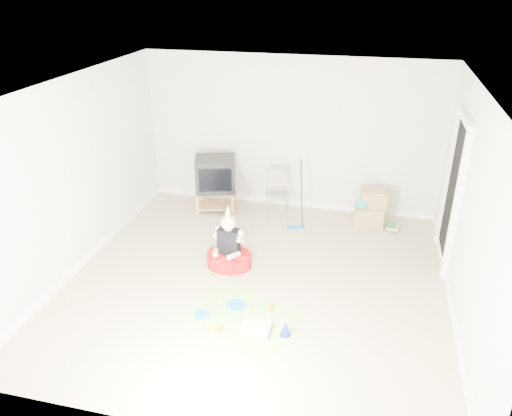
% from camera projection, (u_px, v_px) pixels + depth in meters
% --- Properties ---
extents(ground, '(5.00, 5.00, 0.00)m').
position_uv_depth(ground, '(256.00, 281.00, 6.73)').
color(ground, tan).
rests_on(ground, ground).
extents(doorway_recess, '(0.02, 0.90, 2.05)m').
position_uv_depth(doorway_recess, '(453.00, 194.00, 6.81)').
color(doorway_recess, black).
rests_on(doorway_recess, ground).
extents(tv_stand, '(0.72, 0.52, 0.41)m').
position_uv_depth(tv_stand, '(216.00, 198.00, 8.56)').
color(tv_stand, '#A27449').
rests_on(tv_stand, ground).
extents(crt_tv, '(0.79, 0.71, 0.57)m').
position_uv_depth(crt_tv, '(215.00, 174.00, 8.37)').
color(crt_tv, black).
rests_on(crt_tv, tv_stand).
extents(folding_chair, '(0.45, 0.43, 0.83)m').
position_uv_depth(folding_chair, '(277.00, 196.00, 8.29)').
color(folding_chair, '#949499').
rests_on(folding_chair, ground).
extents(cardboard_boxes, '(0.51, 0.41, 0.60)m').
position_uv_depth(cardboard_boxes, '(371.00, 208.00, 8.14)').
color(cardboard_boxes, '#9E7F4C').
rests_on(cardboard_boxes, ground).
extents(floor_mop, '(0.28, 0.35, 1.08)m').
position_uv_depth(floor_mop, '(296.00, 214.00, 7.99)').
color(floor_mop, blue).
rests_on(floor_mop, ground).
extents(book_pile, '(0.26, 0.29, 0.11)m').
position_uv_depth(book_pile, '(392.00, 227.00, 8.03)').
color(book_pile, '#277535').
rests_on(book_pile, ground).
extents(seated_woman, '(0.71, 0.71, 0.94)m').
position_uv_depth(seated_woman, '(229.00, 252.00, 7.01)').
color(seated_woman, '#AD0F11').
rests_on(seated_woman, ground).
extents(party_mat, '(1.54, 1.33, 0.01)m').
position_uv_depth(party_mat, '(244.00, 316.00, 6.04)').
color(party_mat, '#F13290').
rests_on(party_mat, ground).
extents(birthday_cake, '(0.33, 0.26, 0.15)m').
position_uv_depth(birthday_cake, '(256.00, 329.00, 5.77)').
color(birthday_cake, silver).
rests_on(birthday_cake, party_mat).
extents(blue_plate_near, '(0.27, 0.27, 0.01)m').
position_uv_depth(blue_plate_near, '(236.00, 305.00, 6.23)').
color(blue_plate_near, blue).
rests_on(blue_plate_near, party_mat).
extents(blue_plate_far, '(0.26, 0.26, 0.01)m').
position_uv_depth(blue_plate_far, '(202.00, 314.00, 6.06)').
color(blue_plate_far, blue).
rests_on(blue_plate_far, party_mat).
extents(orange_cup_near, '(0.11, 0.11, 0.09)m').
position_uv_depth(orange_cup_near, '(270.00, 308.00, 6.12)').
color(orange_cup_near, orange).
rests_on(orange_cup_near, party_mat).
extents(orange_cup_far, '(0.11, 0.11, 0.09)m').
position_uv_depth(orange_cup_far, '(219.00, 328.00, 5.77)').
color(orange_cup_far, orange).
rests_on(orange_cup_far, party_mat).
extents(blue_party_hat, '(0.18, 0.18, 0.18)m').
position_uv_depth(blue_party_hat, '(285.00, 329.00, 5.69)').
color(blue_party_hat, '#16259F').
rests_on(blue_party_hat, party_mat).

